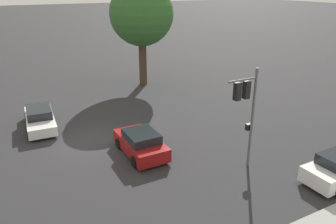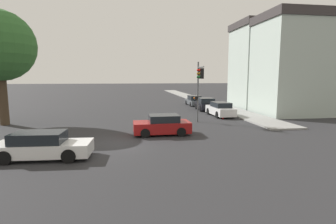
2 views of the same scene
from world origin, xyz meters
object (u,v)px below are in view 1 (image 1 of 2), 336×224
Objects in this scene: fire_hydrant at (310,177)px; traffic_signal at (245,102)px; crossing_car_1 at (141,143)px; street_tree at (141,14)px; crossing_car_0 at (40,118)px.

traffic_signal is at bearing -148.17° from fire_hydrant.
crossing_car_1 is 4.44× the size of fire_hydrant.
street_tree is 13.72m from crossing_car_0.
crossing_car_0 is at bearing -141.85° from fire_hydrant.
traffic_signal is 4.85m from fire_hydrant.
street_tree is 2.39× the size of crossing_car_1.
street_tree is 15.56m from crossing_car_1.
street_tree is at bearing 124.02° from crossing_car_0.
crossing_car_0 reaches higher than fire_hydrant.
traffic_signal is at bearing -133.17° from crossing_car_1.
crossing_car_1 is (6.80, 4.68, 0.03)m from crossing_car_0.
traffic_signal is at bearing -5.73° from street_tree.
crossing_car_1 is (13.07, -5.91, -6.03)m from street_tree.
crossing_car_0 is 1.19× the size of crossing_car_1.
crossing_car_1 is at bearing -24.33° from street_tree.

